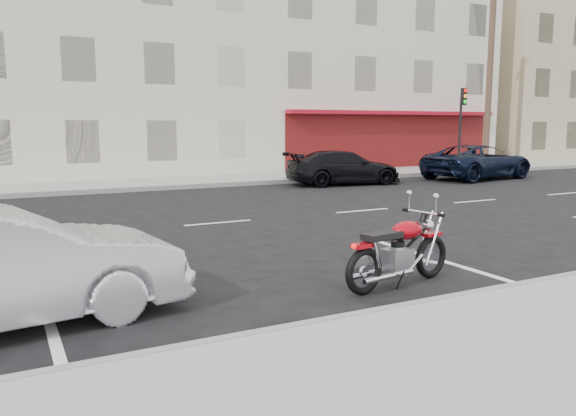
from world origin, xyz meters
The scene contains 13 objects.
ground centered at (0.00, 0.00, 0.00)m, with size 120.00×120.00×0.00m, color black.
sidewalk_far centered at (-5.00, 8.70, 0.07)m, with size 80.00×3.40×0.15m, color gray.
curb_near centered at (-5.00, -7.00, 0.08)m, with size 80.00×0.12×0.16m, color gray.
curb_far centered at (-5.00, 7.00, 0.08)m, with size 80.00×0.12×0.16m, color gray.
bldg_cream centered at (-2.00, 16.30, 5.75)m, with size 12.00×12.00×11.50m, color beige.
bldg_corner centered at (11.00, 16.30, 6.25)m, with size 14.00×12.00×12.50m, color beige.
bldg_far_east centered at (26.00, 16.30, 5.50)m, with size 12.00×12.00×11.00m, color tan.
utility_pole centered at (15.50, 8.60, 4.74)m, with size 1.80×0.30×9.00m.
traffic_light centered at (13.50, 8.33, 2.56)m, with size 0.26×0.30×3.80m.
fire_hydrant centered at (12.00, 8.50, 0.53)m, with size 0.20×0.20×0.72m.
motorcycle centered at (-0.84, -5.82, 0.46)m, with size 2.00×0.72×1.01m.
suv_far centered at (11.29, 5.03, 0.70)m, with size 2.34×5.07×1.41m, color black.
car_far centered at (5.13, 5.73, 0.64)m, with size 1.78×4.38×1.27m, color black.
Camera 1 is at (-6.41, -11.95, 2.22)m, focal length 35.00 mm.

